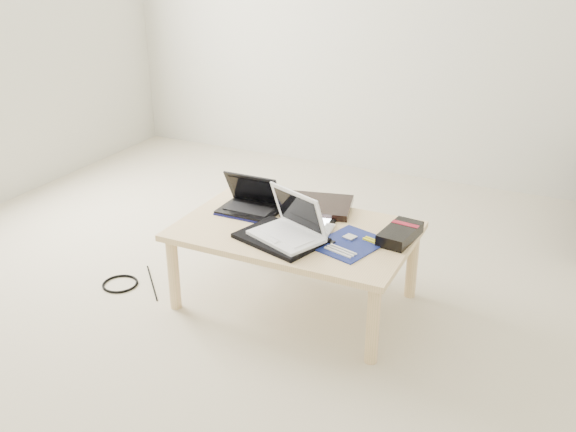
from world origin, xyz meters
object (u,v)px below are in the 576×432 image
at_px(coffee_table, 295,238).
at_px(gpu_box, 400,234).
at_px(white_laptop, 290,227).
at_px(netbook, 250,204).

distance_m(coffee_table, gpu_box, 0.50).
relative_size(coffee_table, gpu_box, 4.08).
bearing_deg(white_laptop, netbook, 146.49).
distance_m(coffee_table, netbook, 0.31).
xyz_separation_m(netbook, gpu_box, (0.77, 0.01, -0.01)).
relative_size(white_laptop, gpu_box, 1.37).
xyz_separation_m(coffee_table, white_laptop, (0.03, -0.12, 0.11)).
height_order(coffee_table, gpu_box, gpu_box).
relative_size(netbook, white_laptop, 0.78).
bearing_deg(coffee_table, white_laptop, -74.73).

